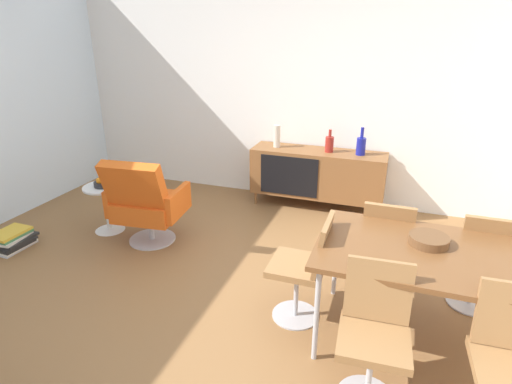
{
  "coord_description": "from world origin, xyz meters",
  "views": [
    {
      "loc": [
        1.03,
        -2.45,
        2.1
      ],
      "look_at": [
        -0.08,
        0.7,
        0.76
      ],
      "focal_mm": 29.1,
      "sensor_mm": 36.0,
      "label": 1
    }
  ],
  "objects_px": {
    "dining_chair_back_left": "(386,242)",
    "dining_chair_back_right": "(482,257)",
    "dining_chair_front_right": "(512,361)",
    "dining_chair_near_window": "(305,265)",
    "dining_table": "(441,259)",
    "lounge_chair_red": "(145,202)",
    "wooden_bowl_on_table": "(429,240)",
    "vase_cobalt": "(361,146)",
    "vase_sculptural_dark": "(277,136)",
    "side_table_round": "(106,203)",
    "vase_ceramic_small": "(329,144)",
    "fruit_bowl": "(103,183)",
    "dining_chair_front_left": "(374,330)",
    "magazine_stack": "(12,240)",
    "sideboard": "(317,173)"
  },
  "relations": [
    {
      "from": "dining_chair_back_left",
      "to": "dining_chair_back_right",
      "type": "distance_m",
      "value": 0.7
    },
    {
      "from": "dining_chair_front_right",
      "to": "dining_chair_near_window",
      "type": "bearing_deg",
      "value": 155.66
    },
    {
      "from": "dining_table",
      "to": "lounge_chair_red",
      "type": "relative_size",
      "value": 1.69
    },
    {
      "from": "wooden_bowl_on_table",
      "to": "dining_table",
      "type": "bearing_deg",
      "value": -50.68
    },
    {
      "from": "lounge_chair_red",
      "to": "dining_chair_front_right",
      "type": "bearing_deg",
      "value": -21.56
    },
    {
      "from": "dining_table",
      "to": "dining_chair_back_right",
      "type": "bearing_deg",
      "value": 57.93
    },
    {
      "from": "vase_cobalt",
      "to": "dining_chair_back_left",
      "type": "xyz_separation_m",
      "value": [
        0.4,
        -1.59,
        -0.36
      ]
    },
    {
      "from": "vase_sculptural_dark",
      "to": "side_table_round",
      "type": "distance_m",
      "value": 2.12
    },
    {
      "from": "dining_chair_front_right",
      "to": "wooden_bowl_on_table",
      "type": "bearing_deg",
      "value": 123.09
    },
    {
      "from": "vase_cobalt",
      "to": "dining_chair_back_left",
      "type": "distance_m",
      "value": 1.68
    },
    {
      "from": "wooden_bowl_on_table",
      "to": "side_table_round",
      "type": "height_order",
      "value": "wooden_bowl_on_table"
    },
    {
      "from": "vase_cobalt",
      "to": "dining_chair_back_left",
      "type": "height_order",
      "value": "vase_cobalt"
    },
    {
      "from": "vase_ceramic_small",
      "to": "fruit_bowl",
      "type": "relative_size",
      "value": 1.33
    },
    {
      "from": "dining_chair_front_left",
      "to": "side_table_round",
      "type": "bearing_deg",
      "value": 155.77
    },
    {
      "from": "dining_chair_back_left",
      "to": "magazine_stack",
      "type": "height_order",
      "value": "dining_chair_back_left"
    },
    {
      "from": "vase_ceramic_small",
      "to": "wooden_bowl_on_table",
      "type": "height_order",
      "value": "vase_ceramic_small"
    },
    {
      "from": "magazine_stack",
      "to": "dining_table",
      "type": "bearing_deg",
      "value": -1.27
    },
    {
      "from": "vase_sculptural_dark",
      "to": "lounge_chair_red",
      "type": "relative_size",
      "value": 0.29
    },
    {
      "from": "fruit_bowl",
      "to": "vase_ceramic_small",
      "type": "bearing_deg",
      "value": 33.33
    },
    {
      "from": "vase_ceramic_small",
      "to": "dining_table",
      "type": "height_order",
      "value": "vase_ceramic_small"
    },
    {
      "from": "dining_chair_front_left",
      "to": "fruit_bowl",
      "type": "bearing_deg",
      "value": 155.79
    },
    {
      "from": "dining_table",
      "to": "dining_chair_front_right",
      "type": "relative_size",
      "value": 1.87
    },
    {
      "from": "sideboard",
      "to": "vase_sculptural_dark",
      "type": "distance_m",
      "value": 0.67
    },
    {
      "from": "dining_table",
      "to": "magazine_stack",
      "type": "height_order",
      "value": "dining_table"
    },
    {
      "from": "dining_chair_near_window",
      "to": "lounge_chair_red",
      "type": "distance_m",
      "value": 1.9
    },
    {
      "from": "wooden_bowl_on_table",
      "to": "vase_cobalt",
      "type": "bearing_deg",
      "value": 108.13
    },
    {
      "from": "vase_ceramic_small",
      "to": "dining_chair_back_left",
      "type": "bearing_deg",
      "value": -64.28
    },
    {
      "from": "fruit_bowl",
      "to": "lounge_chair_red",
      "type": "bearing_deg",
      "value": -10.76
    },
    {
      "from": "wooden_bowl_on_table",
      "to": "dining_chair_back_right",
      "type": "distance_m",
      "value": 0.7
    },
    {
      "from": "sideboard",
      "to": "vase_cobalt",
      "type": "bearing_deg",
      "value": 0.22
    },
    {
      "from": "vase_sculptural_dark",
      "to": "magazine_stack",
      "type": "bearing_deg",
      "value": -136.32
    },
    {
      "from": "vase_cobalt",
      "to": "side_table_round",
      "type": "xyz_separation_m",
      "value": [
        -2.5,
        -1.4,
        -0.51
      ]
    },
    {
      "from": "dining_chair_near_window",
      "to": "dining_chair_back_left",
      "type": "bearing_deg",
      "value": 46.05
    },
    {
      "from": "vase_sculptural_dark",
      "to": "dining_table",
      "type": "relative_size",
      "value": 0.17
    },
    {
      "from": "dining_chair_front_right",
      "to": "lounge_chair_red",
      "type": "bearing_deg",
      "value": 158.44
    },
    {
      "from": "dining_chair_front_left",
      "to": "lounge_chair_red",
      "type": "height_order",
      "value": "lounge_chair_red"
    },
    {
      "from": "vase_sculptural_dark",
      "to": "fruit_bowl",
      "type": "height_order",
      "value": "vase_sculptural_dark"
    },
    {
      "from": "lounge_chair_red",
      "to": "fruit_bowl",
      "type": "bearing_deg",
      "value": 169.24
    },
    {
      "from": "dining_chair_back_right",
      "to": "wooden_bowl_on_table",
      "type": "bearing_deg",
      "value": -133.49
    },
    {
      "from": "sideboard",
      "to": "dining_chair_back_left",
      "type": "height_order",
      "value": "dining_chair_back_left"
    },
    {
      "from": "vase_sculptural_dark",
      "to": "side_table_round",
      "type": "bearing_deg",
      "value": -136.74
    },
    {
      "from": "vase_ceramic_small",
      "to": "dining_chair_back_right",
      "type": "bearing_deg",
      "value": -47.34
    },
    {
      "from": "dining_chair_near_window",
      "to": "dining_chair_front_right",
      "type": "distance_m",
      "value": 1.36
    },
    {
      "from": "vase_cobalt",
      "to": "dining_table",
      "type": "xyz_separation_m",
      "value": [
        0.75,
        -2.15,
        -0.13
      ]
    },
    {
      "from": "magazine_stack",
      "to": "vase_cobalt",
      "type": "bearing_deg",
      "value": 33.08
    },
    {
      "from": "vase_ceramic_small",
      "to": "dining_chair_back_right",
      "type": "height_order",
      "value": "vase_ceramic_small"
    },
    {
      "from": "side_table_round",
      "to": "dining_chair_back_left",
      "type": "bearing_deg",
      "value": -3.71
    },
    {
      "from": "dining_chair_front_right",
      "to": "magazine_stack",
      "type": "distance_m",
      "value": 4.34
    },
    {
      "from": "side_table_round",
      "to": "lounge_chair_red",
      "type": "bearing_deg",
      "value": -10.84
    },
    {
      "from": "vase_sculptural_dark",
      "to": "lounge_chair_red",
      "type": "height_order",
      "value": "vase_sculptural_dark"
    }
  ]
}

